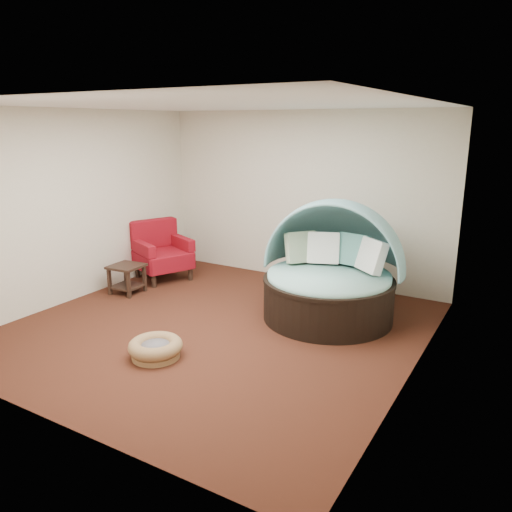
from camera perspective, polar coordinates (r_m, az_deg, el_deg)
The scene contains 10 objects.
floor at distance 6.62m, azimuth -4.49°, elevation -8.14°, with size 5.00×5.00×0.00m, color #482114.
wall_back at distance 8.35m, azimuth 5.22°, elevation 6.69°, with size 5.00×5.00×0.00m, color beige.
wall_front at distance 4.46m, azimuth -23.51°, elevation -1.82°, with size 5.00×5.00×0.00m, color beige.
wall_left at distance 7.90m, azimuth -19.84°, elevation 5.39°, with size 5.00×5.00×0.00m, color beige.
wall_right at distance 5.22m, azimuth 18.36°, elevation 0.96°, with size 5.00×5.00×0.00m, color beige.
ceiling at distance 6.10m, azimuth -5.04°, elevation 16.86°, with size 5.00×5.00×0.00m, color white.
canopy_daybed at distance 6.82m, azimuth 8.62°, elevation -0.89°, with size 2.02×1.95×1.62m.
pet_basket at distance 5.89m, azimuth -11.40°, elevation -10.28°, with size 0.75×0.75×0.22m.
red_armchair at distance 8.67m, azimuth -10.79°, elevation 0.42°, with size 1.11×1.11×0.99m.
side_table at distance 8.06m, azimuth -14.54°, elevation -2.12°, with size 0.50×0.50×0.45m.
Camera 1 is at (3.52, -4.97, 2.59)m, focal length 35.00 mm.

